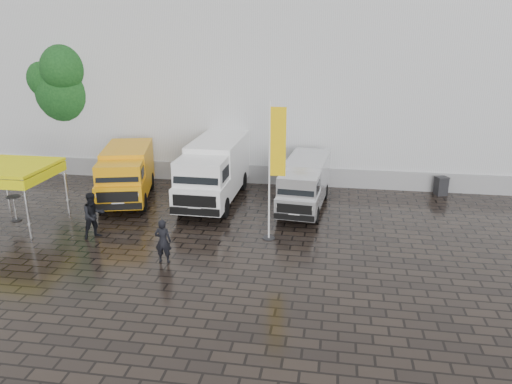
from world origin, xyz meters
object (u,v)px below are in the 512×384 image
van_yellow (126,175)px  flagpole (274,164)px  van_silver (305,185)px  van_white (214,172)px  person_tent (93,215)px  wheelie_bin (441,186)px  person_front (163,241)px  canopy_tent (11,169)px  cocktail_table (15,208)px

van_yellow → flagpole: bearing=-40.0°
van_silver → van_yellow: bearing=-173.6°
van_white → person_tent: bearing=-125.0°
van_silver → person_tent: van_silver is taller
wheelie_bin → person_tent: 16.88m
person_front → van_white: bearing=-94.6°
van_silver → person_tent: bearing=-144.1°
canopy_tent → wheelie_bin: (18.89, 7.05, -1.98)m
flagpole → wheelie_bin: 10.72m
van_yellow → wheelie_bin: van_yellow is taller
van_yellow → wheelie_bin: size_ratio=5.79×
flagpole → person_tent: size_ratio=2.92×
van_yellow → cocktail_table: bearing=-152.8°
canopy_tent → cocktail_table: size_ratio=2.87×
van_yellow → canopy_tent: (-3.47, -3.73, 1.19)m
van_silver → wheelie_bin: 7.47m
van_white → flagpole: size_ratio=1.21×
van_yellow → canopy_tent: 5.23m
person_front → person_tent: 3.92m
van_white → person_tent: (-3.71, -5.19, -0.50)m
person_front → person_tent: (-3.51, 1.73, 0.12)m
van_yellow → wheelie_bin: bearing=-2.7°
cocktail_table → person_tent: bearing=-15.8°
van_yellow → person_front: 7.58m
van_yellow → van_white: (4.27, 0.54, 0.19)m
person_front → van_yellow: bearing=-60.4°
van_white → van_silver: size_ratio=1.26×
cocktail_table → person_front: bearing=-20.6°
van_yellow → van_white: bearing=-7.6°
van_white → cocktail_table: (-8.06, -3.96, -0.90)m
van_silver → canopy_tent: size_ratio=1.66×
van_yellow → van_silver: bearing=-13.6°
cocktail_table → wheelie_bin: bearing=19.3°
van_white → van_silver: (4.41, -0.36, -0.30)m
van_silver → cocktail_table: size_ratio=4.77×
flagpole → person_front: size_ratio=3.35×
van_yellow → van_white: 4.31m
flagpole → cocktail_table: bearing=178.9°
van_yellow → person_tent: 4.69m
person_front → van_silver: bearing=-128.1°
van_white → van_yellow: bearing=-172.2°
van_white → cocktail_table: 9.03m
flagpole → wheelie_bin: (7.71, 6.95, -2.66)m
wheelie_bin → person_front: person_front is taller
van_yellow → canopy_tent: canopy_tent is taller
van_white → cocktail_table: bearing=-153.2°
van_yellow → wheelie_bin: 15.80m
person_tent → cocktail_table: bearing=115.6°
flagpole → person_front: (-3.65, -2.74, -2.31)m
person_front → person_tent: size_ratio=0.87×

